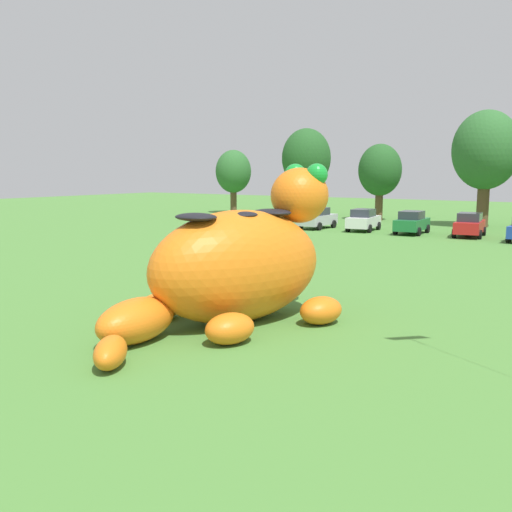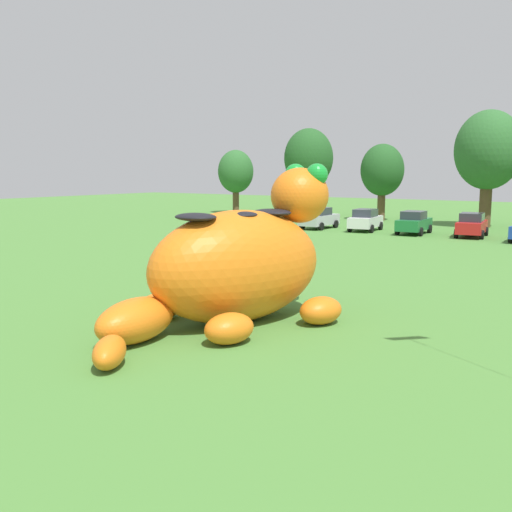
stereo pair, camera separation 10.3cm
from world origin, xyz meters
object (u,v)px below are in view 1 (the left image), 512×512
giant_inflatable_creature (238,264)px  car_red (470,225)px  car_white (363,220)px  spectator_mid_field (272,234)px  car_green (412,222)px  car_silver (317,218)px

giant_inflatable_creature → car_red: 28.35m
car_white → spectator_mid_field: car_white is taller
car_red → car_green: bearing=-174.5°
giant_inflatable_creature → car_green: giant_inflatable_creature is taller
giant_inflatable_creature → car_red: giant_inflatable_creature is taller
giant_inflatable_creature → car_silver: 30.08m
car_white → spectator_mid_field: 12.44m
car_silver → spectator_mid_field: bearing=-75.0°
spectator_mid_field → car_green: bearing=69.7°
car_white → car_red: bearing=2.1°
giant_inflatable_creature → car_red: bearing=89.8°
car_white → car_silver: bearing=-174.5°
car_red → spectator_mid_field: car_red is taller
car_white → giant_inflatable_creature: bearing=-74.3°
giant_inflatable_creature → car_green: 28.24m
car_silver → car_red: same height
car_green → car_red: size_ratio=0.98×
car_red → spectator_mid_field: size_ratio=2.49×
car_white → car_green: size_ratio=1.02×
car_silver → car_white: (3.89, 0.38, 0.00)m
car_silver → spectator_mid_field: 12.48m
car_silver → spectator_mid_field: (3.23, -12.05, -0.01)m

